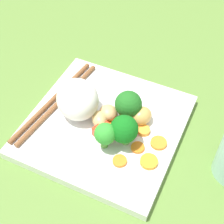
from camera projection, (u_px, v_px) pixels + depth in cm
name	position (u px, v px, depth cm)	size (l,w,h in cm)	color
ground_plane	(105.00, 132.00, 58.24)	(110.00, 110.00, 2.00)	#577B34
square_plate	(105.00, 126.00, 56.85)	(24.26, 24.26, 1.66)	white
rice_mound	(78.00, 99.00, 55.33)	(7.52, 6.79, 6.35)	white
broccoli_floret_0	(124.00, 130.00, 51.10)	(4.33, 4.33, 5.61)	#7BBA59
broccoli_floret_1	(128.00, 104.00, 54.83)	(4.42, 4.42, 5.27)	#58974B
broccoli_floret_2	(105.00, 134.00, 50.66)	(3.33, 3.33, 5.11)	#529C3B
carrot_slice_0	(113.00, 127.00, 55.30)	(2.66, 2.66, 0.46)	orange
carrot_slice_1	(144.00, 131.00, 54.69)	(2.04, 2.04, 0.72)	#FC9C31
carrot_slice_2	(120.00, 161.00, 51.09)	(2.14, 2.14, 0.50)	orange
carrot_slice_3	(138.00, 148.00, 52.70)	(2.11, 2.11, 0.45)	orange
carrot_slice_4	(149.00, 162.00, 50.93)	(2.67, 2.67, 0.65)	orange
carrot_slice_5	(158.00, 144.00, 53.05)	(2.57, 2.57, 0.52)	orange
pepper_chunk_0	(103.00, 131.00, 54.03)	(2.78, 2.19, 1.69)	red
pepper_chunk_1	(131.00, 127.00, 54.59)	(2.17, 2.08, 1.58)	red
chicken_piece_1	(141.00, 116.00, 55.24)	(3.66, 3.13, 2.92)	tan
chicken_piece_2	(109.00, 113.00, 56.03)	(3.15, 2.94, 2.35)	tan
chicken_piece_4	(99.00, 119.00, 55.19)	(3.34, 2.40, 2.26)	tan
chopstick_pair	(55.00, 102.00, 58.62)	(3.98, 21.42, 0.80)	brown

